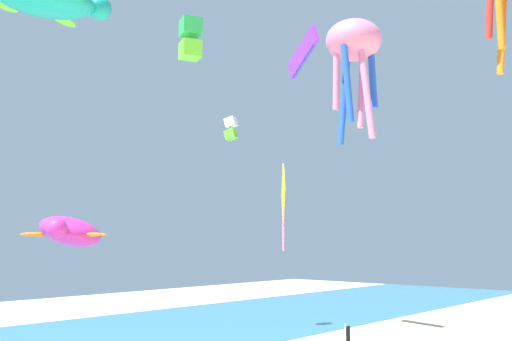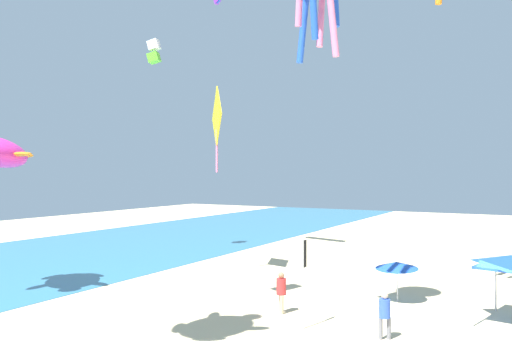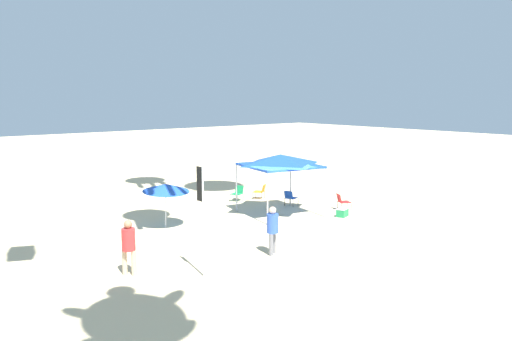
{
  "view_description": "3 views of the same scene",
  "coord_description": "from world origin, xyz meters",
  "px_view_note": "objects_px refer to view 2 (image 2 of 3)",
  "views": [
    {
      "loc": [
        -22.79,
        -4.97,
        6.73
      ],
      "look_at": [
        -0.47,
        15.1,
        10.61
      ],
      "focal_mm": 39.16,
      "sensor_mm": 36.0,
      "label": 1
    },
    {
      "loc": [
        -22.86,
        -1.19,
        6.23
      ],
      "look_at": [
        -0.47,
        11.41,
        6.34
      ],
      "focal_mm": 36.05,
      "sensor_mm": 36.0,
      "label": 2
    },
    {
      "loc": [
        -17.27,
        16.02,
        5.73
      ],
      "look_at": [
        1.34,
        0.56,
        2.18
      ],
      "focal_mm": 36.12,
      "sensor_mm": 36.0,
      "label": 3
    }
  ],
  "objects_px": {
    "beach_umbrella": "(397,265)",
    "kite_box_white": "(154,51)",
    "person_kite_handler": "(385,311)",
    "banner_flag": "(304,274)",
    "kite_diamond_yellow": "(217,119)",
    "person_beachcomber": "(281,289)"
  },
  "relations": [
    {
      "from": "beach_umbrella",
      "to": "person_beachcomber",
      "type": "xyz_separation_m",
      "value": [
        -4.5,
        3.97,
        -0.71
      ]
    },
    {
      "from": "beach_umbrella",
      "to": "kite_box_white",
      "type": "bearing_deg",
      "value": 74.75
    },
    {
      "from": "kite_box_white",
      "to": "kite_diamond_yellow",
      "type": "bearing_deg",
      "value": 43.8
    },
    {
      "from": "person_kite_handler",
      "to": "person_beachcomber",
      "type": "relative_size",
      "value": 0.98
    },
    {
      "from": "person_beachcomber",
      "to": "person_kite_handler",
      "type": "bearing_deg",
      "value": -140.77
    },
    {
      "from": "person_kite_handler",
      "to": "kite_box_white",
      "type": "relative_size",
      "value": 0.95
    },
    {
      "from": "banner_flag",
      "to": "kite_diamond_yellow",
      "type": "bearing_deg",
      "value": 50.94
    },
    {
      "from": "beach_umbrella",
      "to": "person_beachcomber",
      "type": "distance_m",
      "value": 6.04
    },
    {
      "from": "banner_flag",
      "to": "kite_box_white",
      "type": "distance_m",
      "value": 24.83
    },
    {
      "from": "beach_umbrella",
      "to": "person_beachcomber",
      "type": "bearing_deg",
      "value": 138.58
    },
    {
      "from": "beach_umbrella",
      "to": "person_kite_handler",
      "type": "xyz_separation_m",
      "value": [
        -5.81,
        -1.0,
        -0.73
      ]
    },
    {
      "from": "banner_flag",
      "to": "person_kite_handler",
      "type": "relative_size",
      "value": 2.05
    },
    {
      "from": "banner_flag",
      "to": "person_beachcomber",
      "type": "xyz_separation_m",
      "value": [
        1.56,
        1.78,
        -1.12
      ]
    },
    {
      "from": "beach_umbrella",
      "to": "person_kite_handler",
      "type": "height_order",
      "value": "beach_umbrella"
    },
    {
      "from": "banner_flag",
      "to": "person_beachcomber",
      "type": "bearing_deg",
      "value": 48.74
    },
    {
      "from": "person_beachcomber",
      "to": "kite_diamond_yellow",
      "type": "relative_size",
      "value": 0.34
    },
    {
      "from": "person_kite_handler",
      "to": "kite_box_white",
      "type": "xyz_separation_m",
      "value": [
        11.19,
        20.76,
        14.44
      ]
    },
    {
      "from": "person_kite_handler",
      "to": "person_beachcomber",
      "type": "xyz_separation_m",
      "value": [
        1.31,
        4.97,
        0.02
      ]
    },
    {
      "from": "beach_umbrella",
      "to": "banner_flag",
      "type": "xyz_separation_m",
      "value": [
        -6.06,
        2.19,
        0.41
      ]
    },
    {
      "from": "banner_flag",
      "to": "person_kite_handler",
      "type": "xyz_separation_m",
      "value": [
        0.25,
        -3.19,
        -1.14
      ]
    },
    {
      "from": "kite_box_white",
      "to": "kite_diamond_yellow",
      "type": "xyz_separation_m",
      "value": [
        -4.06,
        -8.47,
        -5.99
      ]
    },
    {
      "from": "banner_flag",
      "to": "kite_diamond_yellow",
      "type": "distance_m",
      "value": 13.81
    }
  ]
}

